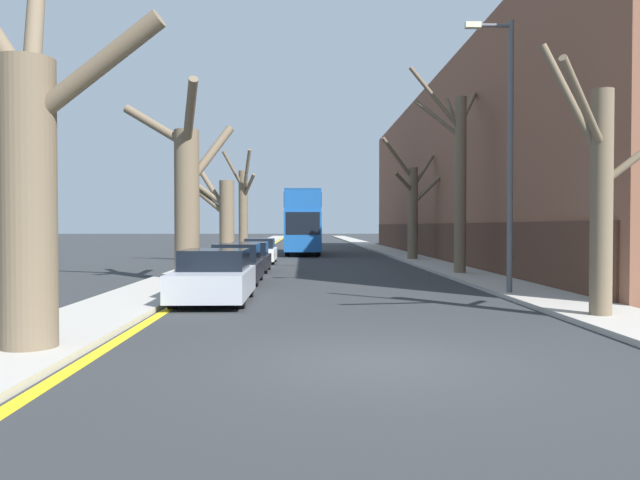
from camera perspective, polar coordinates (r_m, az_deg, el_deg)
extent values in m
plane|color=#2B2D30|center=(9.50, 5.06, -11.06)|extent=(300.00, 300.00, 0.00)
cube|color=#A39E93|center=(59.42, -5.96, -0.60)|extent=(2.20, 120.00, 0.12)
cube|color=#A39E93|center=(59.62, 4.89, -0.59)|extent=(2.20, 120.00, 0.12)
cube|color=brown|center=(41.38, 16.56, 5.95)|extent=(10.00, 49.12, 10.84)
cube|color=#492D21|center=(39.98, 9.66, -0.07)|extent=(0.12, 48.14, 2.17)
cube|color=yellow|center=(59.34, -4.73, -0.65)|extent=(0.24, 120.00, 0.01)
cylinder|color=brown|center=(10.79, -25.12, 2.72)|extent=(0.86, 0.86, 4.65)
cylinder|color=brown|center=(12.18, -24.76, 15.45)|extent=(0.99, 2.28, 3.34)
cylinder|color=brown|center=(10.48, -20.12, 14.31)|extent=(2.39, 0.75, 1.74)
cylinder|color=brown|center=(23.02, -12.07, 3.04)|extent=(0.89, 0.89, 5.48)
cylinder|color=brown|center=(23.64, -10.10, 7.54)|extent=(1.81, 1.63, 2.46)
cylinder|color=brown|center=(22.11, -11.81, 11.20)|extent=(1.02, 2.64, 2.10)
cylinder|color=brown|center=(23.65, -14.74, 10.02)|extent=(2.43, 0.62, 1.60)
cylinder|color=brown|center=(23.89, -11.94, 10.25)|extent=(0.41, 1.47, 1.86)
cylinder|color=brown|center=(34.80, -8.51, 1.68)|extent=(0.82, 0.82, 4.53)
cylinder|color=brown|center=(35.50, -10.76, 4.62)|extent=(3.13, 1.22, 2.29)
cylinder|color=brown|center=(35.47, -9.72, 4.40)|extent=(1.96, 1.39, 2.59)
cylinder|color=brown|center=(35.43, -10.33, 3.75)|extent=(2.62, 1.21, 2.11)
cylinder|color=brown|center=(45.94, -7.02, 2.53)|extent=(0.68, 0.68, 6.05)
cylinder|color=brown|center=(45.11, -6.75, 6.03)|extent=(0.92, 2.16, 3.34)
cylinder|color=brown|center=(45.79, -7.93, 6.37)|extent=(1.65, 1.10, 2.73)
cylinder|color=brown|center=(45.38, -6.56, 4.87)|extent=(1.17, 1.50, 1.83)
cylinder|color=brown|center=(14.65, 24.34, 2.91)|extent=(0.46, 0.46, 4.94)
cylinder|color=brown|center=(14.83, 22.05, 11.55)|extent=(1.33, 0.61, 2.65)
cylinder|color=brown|center=(13.78, 22.97, 11.29)|extent=(1.74, 1.82, 1.58)
cylinder|color=brown|center=(26.07, 12.70, 4.80)|extent=(0.48, 0.48, 7.27)
cylinder|color=brown|center=(28.03, 13.40, 11.65)|extent=(1.56, 2.98, 1.99)
cylinder|color=brown|center=(26.31, 10.51, 12.58)|extent=(2.19, 0.19, 2.63)
cylinder|color=brown|center=(26.83, 12.12, 10.81)|extent=(0.54, 1.17, 1.84)
cylinder|color=brown|center=(26.39, 10.72, 10.84)|extent=(1.91, 0.61, 1.65)
cylinder|color=brown|center=(36.54, 8.47, 2.34)|extent=(0.59, 0.59, 5.40)
cylinder|color=brown|center=(36.41, 10.12, 4.91)|extent=(2.19, 1.02, 2.18)
cylinder|color=brown|center=(35.96, 7.72, 5.25)|extent=(1.38, 1.37, 1.17)
cylinder|color=brown|center=(37.22, 9.38, 6.18)|extent=(1.58, 1.13, 2.06)
cylinder|color=brown|center=(36.08, 7.15, 7.39)|extent=(2.10, 1.28, 2.37)
cube|color=#19519E|center=(44.81, -1.59, 0.85)|extent=(2.42, 10.37, 2.64)
cube|color=#19519E|center=(44.84, -1.59, 3.38)|extent=(2.37, 10.17, 1.33)
cube|color=navy|center=(44.87, -1.59, 4.31)|extent=(2.37, 10.17, 0.12)
cube|color=black|center=(44.81, -1.59, 1.50)|extent=(2.45, 9.13, 1.37)
cube|color=black|center=(44.84, -1.59, 3.47)|extent=(2.45, 9.13, 1.01)
cube|color=black|center=(39.64, -1.59, 1.53)|extent=(2.18, 0.06, 1.44)
cylinder|color=black|center=(41.74, -3.01, -0.77)|extent=(0.30, 1.05, 1.05)
cylinder|color=black|center=(41.74, -0.16, -0.76)|extent=(0.30, 1.05, 1.05)
cylinder|color=black|center=(47.75, -2.83, -0.51)|extent=(0.30, 1.05, 1.05)
cylinder|color=black|center=(47.75, -0.34, -0.50)|extent=(0.30, 1.05, 1.05)
cube|color=#9EA3AD|center=(16.78, -9.67, -3.88)|extent=(1.89, 4.11, 0.69)
cube|color=black|center=(16.98, -9.56, -1.76)|extent=(1.66, 2.14, 0.53)
cylinder|color=black|center=(15.74, -13.33, -5.05)|extent=(0.20, 0.60, 0.60)
cylinder|color=black|center=(15.48, -7.24, -5.13)|extent=(0.20, 0.60, 0.60)
cylinder|color=black|center=(18.14, -11.74, -4.20)|extent=(0.20, 0.60, 0.60)
cylinder|color=black|center=(17.92, -6.46, -4.25)|extent=(0.20, 0.60, 0.60)
cube|color=black|center=(22.24, -7.67, -2.71)|extent=(1.73, 4.02, 0.60)
cube|color=black|center=(22.44, -7.61, -1.12)|extent=(1.52, 2.09, 0.62)
cylinder|color=black|center=(21.15, -10.05, -3.35)|extent=(0.20, 0.65, 0.65)
cylinder|color=black|center=(20.98, -5.96, -3.38)|extent=(0.20, 0.65, 0.65)
cylinder|color=black|center=(23.53, -9.19, -2.88)|extent=(0.20, 0.65, 0.65)
cylinder|color=black|center=(23.38, -5.51, -2.89)|extent=(0.20, 0.65, 0.65)
cube|color=black|center=(27.81, -6.44, -1.95)|extent=(1.72, 3.96, 0.55)
cube|color=black|center=(28.02, -6.40, -0.77)|extent=(1.51, 2.06, 0.57)
cylinder|color=black|center=(26.72, -8.25, -2.40)|extent=(0.20, 0.62, 0.62)
cylinder|color=black|center=(26.58, -5.04, -2.41)|extent=(0.20, 0.62, 0.62)
cylinder|color=black|center=(29.07, -7.71, -2.10)|extent=(0.20, 0.62, 0.62)
cylinder|color=black|center=(28.95, -4.76, -2.11)|extent=(0.20, 0.62, 0.62)
cube|color=silver|center=(33.98, -5.55, -1.29)|extent=(1.74, 4.04, 0.63)
cube|color=black|center=(34.21, -5.52, -0.31)|extent=(1.53, 2.10, 0.53)
cylinder|color=black|center=(32.85, -7.02, -1.66)|extent=(0.20, 0.67, 0.67)
cylinder|color=black|center=(32.74, -4.37, -1.66)|extent=(0.20, 0.67, 0.67)
cylinder|color=black|center=(35.26, -6.64, -1.46)|extent=(0.20, 0.67, 0.67)
cylinder|color=black|center=(35.16, -4.18, -1.46)|extent=(0.20, 0.67, 0.67)
cylinder|color=#4C4F54|center=(18.78, 17.00, 7.09)|extent=(0.16, 0.16, 7.89)
cylinder|color=#4C4F54|center=(19.38, 15.45, 18.39)|extent=(1.10, 0.11, 0.11)
cube|color=beige|center=(19.23, 13.80, 18.53)|extent=(0.44, 0.20, 0.16)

